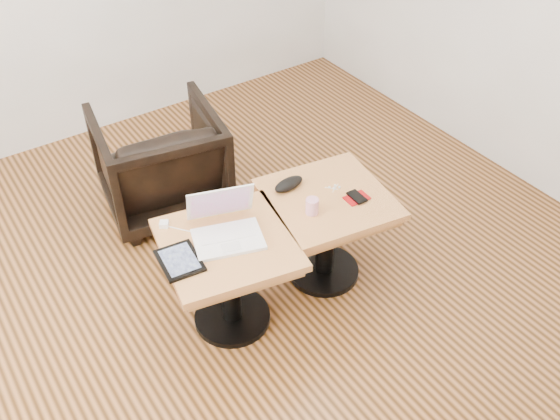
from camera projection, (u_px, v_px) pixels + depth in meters
room_shell at (216, 99)px, 2.17m from camera, size 4.52×4.52×2.71m
side_table_left at (228, 262)px, 2.90m from camera, size 0.68×0.68×0.53m
side_table_right at (327, 217)px, 3.16m from camera, size 0.67×0.67×0.53m
laptop at (226, 227)px, 2.83m from camera, size 0.38×0.37×0.21m
tablet at (180, 261)px, 2.71m from camera, size 0.19×0.23×0.02m
charging_adapter at (164, 224)px, 2.89m from camera, size 0.06×0.06×0.02m
glasses_case at (289, 184)px, 3.11m from camera, size 0.18×0.09×0.05m
striped_cup at (312, 206)px, 2.95m from camera, size 0.08×0.08×0.08m
earbuds_tangle at (334, 187)px, 3.12m from camera, size 0.07×0.05×0.01m
phone_on_sleeve at (357, 197)px, 3.06m from camera, size 0.12×0.11×0.01m
armchair at (160, 162)px, 3.67m from camera, size 0.79×0.81×0.64m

